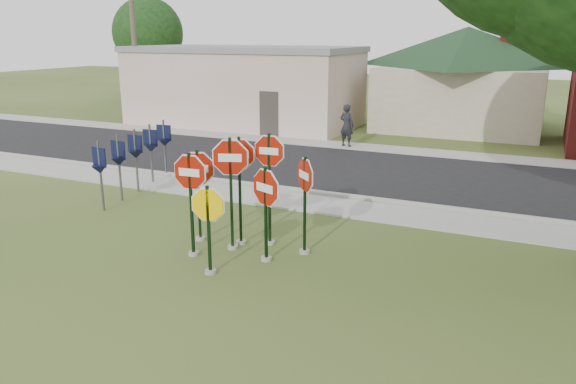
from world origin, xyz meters
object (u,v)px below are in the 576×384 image
at_px(stop_sign_yellow, 208,221).
at_px(utility_pole_near, 133,31).
at_px(stop_sign_center, 231,177).
at_px(pedestrian, 347,125).
at_px(stop_sign_left, 191,190).

xyz_separation_m(stop_sign_yellow, utility_pole_near, (-14.10, 15.14, 3.81)).
xyz_separation_m(stop_sign_center, pedestrian, (-1.57, 12.65, -0.76)).
height_order(stop_sign_center, pedestrian, stop_sign_center).
distance_m(stop_sign_center, stop_sign_yellow, 1.54).
bearing_deg(stop_sign_yellow, stop_sign_center, 101.20).
bearing_deg(stop_sign_center, utility_pole_near, 135.17).
xyz_separation_m(stop_sign_left, pedestrian, (-0.96, 13.35, -0.55)).
bearing_deg(stop_sign_yellow, pedestrian, 97.51).
relative_size(stop_sign_center, stop_sign_yellow, 1.38).
height_order(stop_sign_center, stop_sign_left, stop_sign_center).
bearing_deg(pedestrian, stop_sign_left, 107.87).
bearing_deg(stop_sign_left, stop_sign_yellow, -38.14).
height_order(utility_pole_near, pedestrian, utility_pole_near).
height_order(stop_sign_yellow, stop_sign_left, stop_sign_left).
relative_size(stop_sign_center, stop_sign_left, 1.11).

